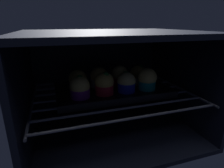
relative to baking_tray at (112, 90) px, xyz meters
The scene contains 11 objects.
oven_cavity 4.27cm from the baking_tray, 90.00° to the left, with size 59.00×47.00×37.00cm.
oven_rack 1.27cm from the baking_tray, 90.00° to the right, with size 54.80×42.00×0.80cm.
baking_tray is the anchor object (origin of this frame).
muffin_row0_col0 13.44cm from the baking_tray, 160.22° to the right, with size 6.48×6.48×7.49cm.
muffin_row0_col1 6.76cm from the baking_tray, 136.23° to the right, with size 6.44×6.44×7.83cm.
muffin_row0_col2 6.58cm from the baking_tray, 43.54° to the right, with size 6.33×6.33×7.20cm.
muffin_row0_col3 13.20cm from the baking_tray, 18.17° to the right, with size 6.79×6.79×7.77cm.
muffin_row1_col0 12.75cm from the baking_tray, 162.25° to the left, with size 6.57×6.57×7.15cm.
muffin_row1_col1 6.75cm from the baking_tray, 135.63° to the left, with size 6.27×6.27×7.64cm.
muffin_row1_col2 6.92cm from the baking_tray, 40.48° to the left, with size 6.33×6.33×7.60cm.
muffin_row1_col3 13.24cm from the baking_tray, 16.88° to the left, with size 6.63×6.63×7.38cm.
Camera 1 is at (-19.56, -37.52, 37.91)cm, focal length 29.71 mm.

